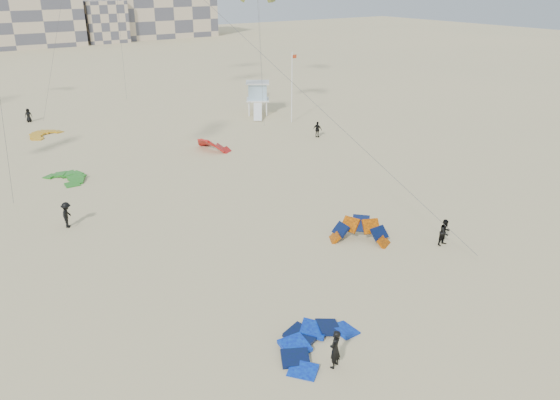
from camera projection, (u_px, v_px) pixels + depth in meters
ground at (298, 351)px, 24.39m from camera, size 320.00×320.00×0.00m
kite_ground_blue at (316, 347)px, 24.70m from camera, size 5.37×5.51×1.52m
kite_ground_orange at (359, 241)px, 34.59m from camera, size 5.09×5.09×3.64m
kite_ground_green at (66, 180)px, 44.97m from camera, size 4.92×4.75×1.16m
kite_ground_red_far at (213, 149)px, 52.82m from camera, size 4.53×4.41×3.52m
kite_ground_yellow at (45, 135)px, 57.46m from camera, size 5.07×5.11×1.03m
kitesurfer_main at (335, 349)px, 23.11m from camera, size 0.78×0.66×1.81m
kitesurfer_b at (445, 232)px, 33.76m from camera, size 0.85×0.67×1.71m
kitesurfer_c at (67, 215)px, 36.15m from camera, size 1.13×1.32×1.77m
kitesurfer_d at (317, 130)px, 56.50m from camera, size 0.79×1.05×1.65m
kitesurfer_e at (28, 115)px, 62.51m from camera, size 0.82×0.58×1.56m
kitesurfer_f at (262, 90)px, 75.82m from camera, size 1.11×1.68×1.73m
lifeguard_tower_near at (258, 98)px, 65.66m from camera, size 3.80×5.85×3.89m
flagpole at (292, 86)px, 61.08m from camera, size 0.64×0.10×7.86m
condo_mid at (6, 20)px, 126.80m from camera, size 32.00×16.00×12.00m
condo_east at (163, 6)px, 148.35m from camera, size 26.00×14.00×16.00m
condo_fill_right at (103, 21)px, 137.08m from camera, size 10.00×10.00×10.00m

